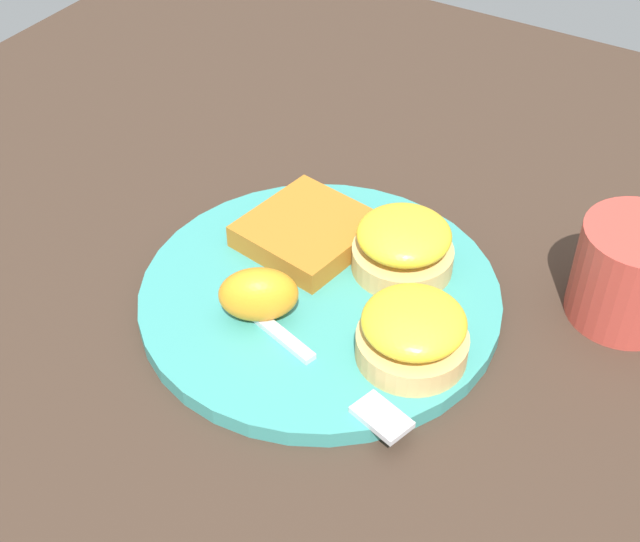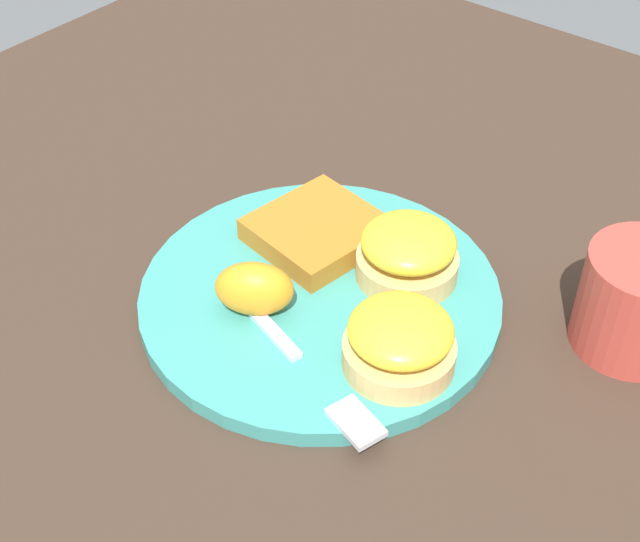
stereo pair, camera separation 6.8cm
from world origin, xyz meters
TOP-DOWN VIEW (x-y plane):
  - ground_plane at (0.00, 0.00)m, footprint 1.10×1.10m
  - plate at (0.00, 0.00)m, footprint 0.28×0.28m
  - sandwich_benedict_left at (-0.03, -0.09)m, footprint 0.08×0.08m
  - sandwich_benedict_right at (0.06, -0.04)m, footprint 0.08×0.08m
  - hashbrown_patty at (0.05, 0.04)m, footprint 0.11×0.11m
  - orange_wedge at (-0.05, 0.02)m, footprint 0.06×0.07m
  - fork at (-0.07, -0.04)m, footprint 0.07×0.19m
  - cup at (0.12, -0.21)m, footprint 0.11×0.09m

SIDE VIEW (x-z plane):
  - ground_plane at x=0.00m, z-range 0.00..0.00m
  - plate at x=0.00m, z-range 0.00..0.01m
  - fork at x=-0.07m, z-range 0.01..0.02m
  - hashbrown_patty at x=0.05m, z-range 0.01..0.03m
  - orange_wedge at x=-0.05m, z-range 0.01..0.06m
  - sandwich_benedict_left at x=-0.03m, z-range 0.01..0.06m
  - sandwich_benedict_right at x=0.06m, z-range 0.01..0.06m
  - cup at x=0.12m, z-range 0.00..0.08m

